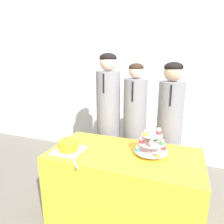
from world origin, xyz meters
name	(u,v)px	position (x,y,z in m)	size (l,w,h in m)	color
wall_back	(152,74)	(0.00, 1.81, 1.35)	(9.00, 0.06, 2.70)	silver
table	(124,187)	(0.00, 0.35, 0.36)	(1.38, 0.70, 0.72)	yellow
round_cake	(69,145)	(-0.50, 0.21, 0.79)	(0.26, 0.26, 0.13)	white
cake_knife	(73,159)	(-0.38, 0.08, 0.73)	(0.18, 0.20, 0.01)	silver
cupcake_stand	(151,143)	(0.24, 0.40, 0.84)	(0.30, 0.30, 0.25)	silver
student_0	(108,123)	(-0.39, 0.96, 0.79)	(0.29, 0.29, 1.64)	gray
student_1	(134,131)	(-0.06, 0.96, 0.73)	(0.27, 0.28, 1.52)	gray
student_2	(169,133)	(0.35, 0.96, 0.75)	(0.28, 0.28, 1.54)	gray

